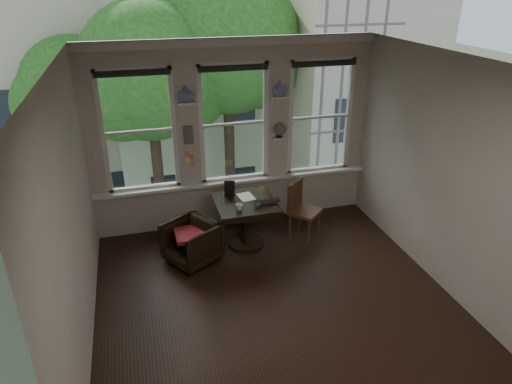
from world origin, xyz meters
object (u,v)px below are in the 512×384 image
object	(u,v)px
armchair_left	(192,242)
mug	(239,207)
side_chair_right	(305,211)
laptop	(270,203)
table	(246,223)

from	to	relation	value
armchair_left	mug	world-z (taller)	mug
mug	side_chair_right	bearing A→B (deg)	10.69
laptop	side_chair_right	bearing A→B (deg)	11.67
table	laptop	size ratio (longest dim) A/B	2.58
armchair_left	side_chair_right	xyz separation A→B (m)	(1.83, 0.21, 0.15)
side_chair_right	mug	distance (m)	1.18
table	mug	bearing A→B (deg)	-123.82
armchair_left	laptop	world-z (taller)	laptop
table	side_chair_right	world-z (taller)	side_chair_right
armchair_left	laptop	distance (m)	1.27
armchair_left	side_chair_right	size ratio (longest dim) A/B	0.75
armchair_left	side_chair_right	distance (m)	1.84
table	armchair_left	size ratio (longest dim) A/B	1.30
side_chair_right	laptop	xyz separation A→B (m)	(-0.64, -0.16, 0.30)
side_chair_right	mug	world-z (taller)	side_chair_right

